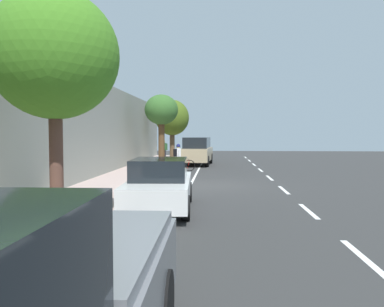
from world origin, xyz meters
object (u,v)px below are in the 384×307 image
(parked_sedan_white_second, at_px, (160,185))
(cyclist_with_backpack, at_px, (178,154))
(street_tree_far_end, at_px, (54,56))
(pedestrian_on_phone, at_px, (164,149))
(parked_suv_tan_nearest, at_px, (197,151))
(street_tree_near_cyclist, at_px, (172,118))
(bicycle_at_curb, at_px, (181,165))
(street_tree_mid_block, at_px, (161,111))

(parked_sedan_white_second, xyz_separation_m, cyclist_with_backpack, (0.71, -12.06, 0.24))
(street_tree_far_end, xyz_separation_m, pedestrian_on_phone, (0.56, -22.15, -3.03))
(parked_suv_tan_nearest, bearing_deg, cyclist_with_backpack, 77.54)
(street_tree_near_cyclist, bearing_deg, pedestrian_on_phone, 61.00)
(cyclist_with_backpack, relative_size, street_tree_near_cyclist, 0.33)
(bicycle_at_curb, distance_m, street_tree_mid_block, 4.78)
(bicycle_at_curb, bearing_deg, parked_sedan_white_second, 92.41)
(cyclist_with_backpack, xyz_separation_m, street_tree_near_cyclist, (1.37, -8.69, 2.56))
(parked_suv_tan_nearest, height_order, street_tree_far_end, street_tree_far_end)
(parked_sedan_white_second, distance_m, street_tree_far_end, 4.59)
(cyclist_with_backpack, bearing_deg, pedestrian_on_phone, -75.89)
(street_tree_near_cyclist, height_order, street_tree_mid_block, street_tree_near_cyclist)
(street_tree_mid_block, bearing_deg, parked_suv_tan_nearest, -142.57)
(parked_sedan_white_second, bearing_deg, street_tree_near_cyclist, -84.28)
(pedestrian_on_phone, bearing_deg, bicycle_at_curb, 104.87)
(cyclist_with_backpack, height_order, street_tree_near_cyclist, street_tree_near_cyclist)
(bicycle_at_curb, height_order, pedestrian_on_phone, pedestrian_on_phone)
(parked_sedan_white_second, bearing_deg, parked_suv_tan_nearest, -90.82)
(street_tree_near_cyclist, height_order, street_tree_far_end, street_tree_far_end)
(bicycle_at_curb, xyz_separation_m, street_tree_near_cyclist, (1.59, -9.13, 3.19))
(parked_suv_tan_nearest, xyz_separation_m, pedestrian_on_phone, (2.88, -3.38, -0.00))
(parked_suv_tan_nearest, xyz_separation_m, cyclist_with_backpack, (0.95, 4.29, -0.04))
(bicycle_at_curb, bearing_deg, street_tree_far_end, 83.54)
(bicycle_at_curb, relative_size, street_tree_mid_block, 0.36)
(street_tree_near_cyclist, bearing_deg, parked_suv_tan_nearest, 117.77)
(pedestrian_on_phone, bearing_deg, street_tree_near_cyclist, -119.00)
(street_tree_near_cyclist, bearing_deg, cyclist_with_backpack, 98.93)
(street_tree_far_end, bearing_deg, pedestrian_on_phone, -88.54)
(bicycle_at_curb, relative_size, pedestrian_on_phone, 1.07)
(street_tree_near_cyclist, relative_size, pedestrian_on_phone, 3.13)
(street_tree_near_cyclist, bearing_deg, parked_sedan_white_second, 95.72)
(street_tree_near_cyclist, xyz_separation_m, street_tree_far_end, (0.00, 23.17, 0.50))
(parked_suv_tan_nearest, xyz_separation_m, street_tree_far_end, (2.31, 18.78, 3.02))
(cyclist_with_backpack, bearing_deg, street_tree_near_cyclist, -81.07)
(cyclist_with_backpack, distance_m, street_tree_near_cyclist, 9.16)
(parked_sedan_white_second, xyz_separation_m, bicycle_at_curb, (0.49, -11.62, -0.39))
(parked_sedan_white_second, bearing_deg, pedestrian_on_phone, -82.37)
(parked_sedan_white_second, distance_m, pedestrian_on_phone, 19.90)
(cyclist_with_backpack, bearing_deg, bicycle_at_curb, 117.01)
(street_tree_far_end, distance_m, pedestrian_on_phone, 22.37)
(street_tree_far_end, bearing_deg, parked_sedan_white_second, -130.58)
(pedestrian_on_phone, bearing_deg, parked_suv_tan_nearest, 130.42)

